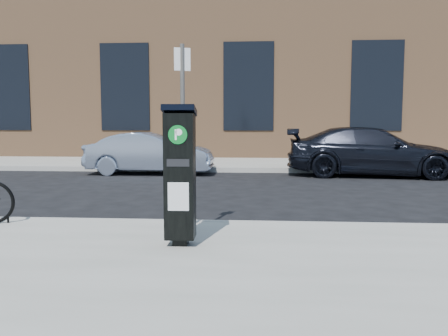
# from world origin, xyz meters

# --- Properties ---
(ground) EXTENTS (120.00, 120.00, 0.00)m
(ground) POSITION_xyz_m (0.00, 0.00, 0.00)
(ground) COLOR black
(ground) RESTS_ON ground
(sidewalk_far) EXTENTS (60.00, 12.00, 0.15)m
(sidewalk_far) POSITION_xyz_m (0.00, 14.00, 0.07)
(sidewalk_far) COLOR gray
(sidewalk_far) RESTS_ON ground
(curb_near) EXTENTS (60.00, 0.12, 0.16)m
(curb_near) POSITION_xyz_m (0.00, -0.02, 0.07)
(curb_near) COLOR #9E9B93
(curb_near) RESTS_ON ground
(curb_far) EXTENTS (60.00, 0.12, 0.16)m
(curb_far) POSITION_xyz_m (0.00, 8.02, 0.07)
(curb_far) COLOR #9E9B93
(curb_far) RESTS_ON ground
(building) EXTENTS (28.00, 10.05, 8.25)m
(building) POSITION_xyz_m (-0.00, 17.00, 4.15)
(building) COLOR #986A45
(building) RESTS_ON ground
(parking_kiosk) EXTENTS (0.40, 0.36, 1.72)m
(parking_kiosk) POSITION_xyz_m (-0.54, -1.41, 1.03)
(parking_kiosk) COLOR black
(parking_kiosk) RESTS_ON sidewalk_near
(sign_pole) EXTENTS (0.21, 0.20, 2.56)m
(sign_pole) POSITION_xyz_m (-0.63, -0.59, 1.42)
(sign_pole) COLOR #5C5551
(sign_pole) RESTS_ON sidewalk_near
(car_silver) EXTENTS (3.91, 1.39, 1.29)m
(car_silver) POSITION_xyz_m (-2.95, 7.40, 0.64)
(car_silver) COLOR #8693AB
(car_silver) RESTS_ON ground
(car_dark) EXTENTS (5.22, 2.53, 1.47)m
(car_dark) POSITION_xyz_m (3.82, 7.40, 0.73)
(car_dark) COLOR black
(car_dark) RESTS_ON ground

